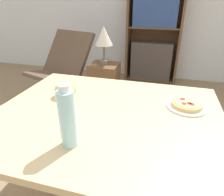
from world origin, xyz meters
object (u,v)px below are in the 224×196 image
Objects in this scene: pizza_on_plate at (187,105)px; table_lamp at (104,38)px; grape_bunch at (65,90)px; bookshelf at (154,33)px; drink_bottle at (68,118)px; side_table at (105,85)px; lounge_chair_near at (62,79)px.

table_lamp is (-0.86, 1.24, 0.11)m from pizza_on_plate.
grape_bunch is 0.08× the size of bookshelf.
drink_bottle reaches higher than side_table.
side_table is (-0.17, 1.29, -0.51)m from grape_bunch.
grape_bunch is at bearing 119.16° from drink_bottle.
lounge_chair_near is 0.64m from side_table.
pizza_on_plate is 0.65m from drink_bottle.
lounge_chair_near is at bearing 175.65° from side_table.
lounge_chair_near is 2.10× the size of table_lamp.
drink_bottle is 1.82m from side_table.
pizza_on_plate is 2.03m from lounge_chair_near.
bookshelf is at bearing 66.50° from side_table.
lounge_chair_near is at bearing -136.52° from bookshelf.
lounge_chair_near reaches higher than grape_bunch.
bookshelf is at bearing 99.03° from pizza_on_plate.
lounge_chair_near is (-1.02, 1.73, -0.58)m from drink_bottle.
drink_bottle is at bearing -41.30° from lounge_chair_near.
side_table is at bearing 102.93° from drink_bottle.
table_lamp is at bearing 102.93° from drink_bottle.
bookshelf is at bearing 61.58° from lounge_chair_near.
table_lamp is (-0.39, 1.68, 0.00)m from drink_bottle.
lounge_chair_near reaches higher than pizza_on_plate.
table_lamp reaches higher than grape_bunch.
pizza_on_plate is 0.69m from grape_bunch.
table_lamp reaches higher than pizza_on_plate.
drink_bottle is at bearing -60.84° from grape_bunch.
grape_bunch reaches higher than pizza_on_plate.
pizza_on_plate is 1.58m from side_table.
grape_bunch is 0.52× the size of drink_bottle.
drink_bottle is 2.09m from lounge_chair_near.
table_lamp is at bearing 97.39° from grape_bunch.
table_lamp is at bearing -113.50° from bookshelf.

